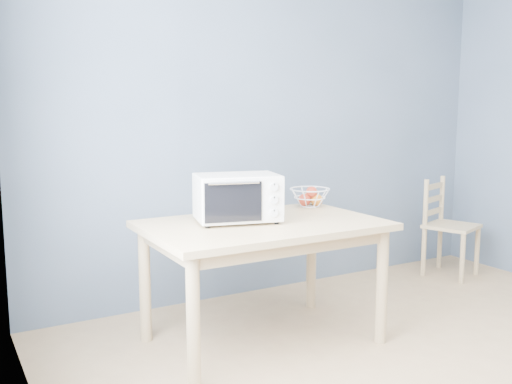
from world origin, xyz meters
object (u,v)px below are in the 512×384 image
dining_table (263,239)px  dining_chair (447,228)px  toaster_oven (234,197)px  fruit_basket (310,197)px

dining_table → dining_chair: dining_chair is taller
dining_table → toaster_oven: bearing=151.0°
fruit_basket → dining_chair: 1.61m
dining_table → fruit_basket: size_ratio=4.42×
dining_table → fruit_basket: fruit_basket is taller
dining_table → dining_chair: (2.10, 0.46, -0.24)m
toaster_oven → dining_chair: toaster_oven is taller
dining_table → toaster_oven: (-0.15, 0.08, 0.25)m
toaster_oven → dining_chair: size_ratio=0.66×
toaster_oven → fruit_basket: 0.74m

